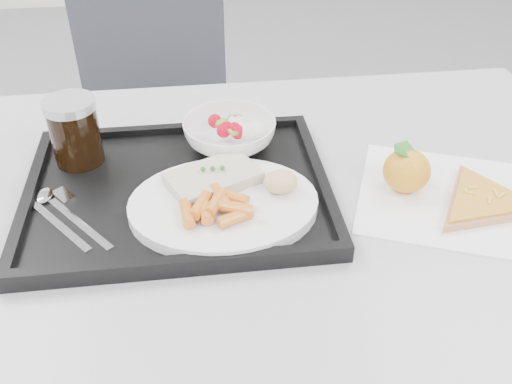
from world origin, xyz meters
TOP-DOWN VIEW (x-y plane):
  - table at (0.00, 0.30)m, footprint 1.20×0.80m
  - chair at (-0.18, 1.09)m, footprint 0.47×0.47m
  - tray at (-0.11, 0.33)m, footprint 0.45×0.35m
  - dinner_plate at (-0.04, 0.27)m, footprint 0.27×0.27m
  - fish_fillet at (-0.06, 0.31)m, footprint 0.15×0.13m
  - bread_roll at (0.04, 0.28)m, footprint 0.05×0.05m
  - salad_bowl at (-0.02, 0.44)m, footprint 0.15×0.15m
  - cola_glass at (-0.26, 0.42)m, footprint 0.08×0.08m
  - cutlery at (-0.28, 0.29)m, footprint 0.13×0.16m
  - napkin at (0.29, 0.27)m, footprint 0.32×0.32m
  - tangerine at (0.24, 0.30)m, footprint 0.08×0.08m
  - pizza_slice at (0.34, 0.24)m, footprint 0.28×0.28m
  - carrot_pile at (-0.06, 0.24)m, footprint 0.10×0.09m
  - salad_contents at (-0.01, 0.43)m, footprint 0.09×0.07m

SIDE VIEW (x-z plane):
  - chair at x=-0.18m, z-range 0.07..1.00m
  - table at x=0.00m, z-range 0.31..1.06m
  - napkin at x=0.29m, z-range 0.75..0.75m
  - tray at x=-0.11m, z-range 0.75..0.77m
  - pizza_slice at x=0.34m, z-range 0.75..0.77m
  - cutlery at x=-0.28m, z-range 0.76..0.77m
  - dinner_plate at x=-0.04m, z-range 0.77..0.78m
  - tangerine at x=0.24m, z-range 0.75..0.82m
  - salad_bowl at x=-0.02m, z-range 0.77..0.81m
  - fish_fillet at x=-0.06m, z-range 0.78..0.80m
  - carrot_pile at x=-0.06m, z-range 0.78..0.81m
  - bread_roll at x=0.04m, z-range 0.78..0.81m
  - salad_contents at x=-0.01m, z-range 0.79..0.81m
  - cola_glass at x=-0.26m, z-range 0.77..0.88m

